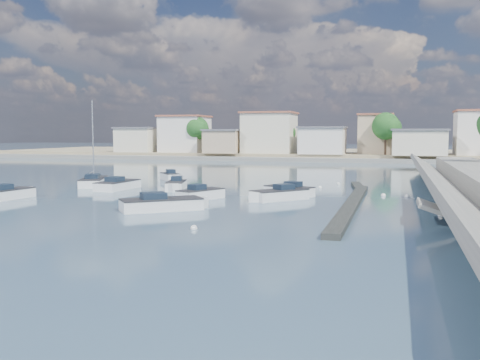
# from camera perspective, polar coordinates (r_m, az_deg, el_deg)

# --- Properties ---
(ground) EXTENTS (400.00, 400.00, 0.00)m
(ground) POSITION_cam_1_polar(r_m,az_deg,el_deg) (70.75, 8.11, 0.56)
(ground) COLOR #304D60
(ground) RESTS_ON ground
(breakwater) EXTENTS (2.00, 31.02, 0.35)m
(breakwater) POSITION_cam_1_polar(r_m,az_deg,el_deg) (42.94, 11.98, -2.12)
(breakwater) COLOR black
(breakwater) RESTS_ON ground
(far_shore_land) EXTENTS (160.00, 40.00, 1.40)m
(far_shore_land) POSITION_cam_1_polar(r_m,az_deg,el_deg) (122.33, 11.63, 2.69)
(far_shore_land) COLOR gray
(far_shore_land) RESTS_ON ground
(far_shore_quay) EXTENTS (160.00, 2.50, 0.80)m
(far_shore_quay) POSITION_cam_1_polar(r_m,az_deg,el_deg) (101.45, 10.64, 2.08)
(far_shore_quay) COLOR slate
(far_shore_quay) RESTS_ON ground
(far_town) EXTENTS (113.01, 12.80, 8.35)m
(far_town) POSITION_cam_1_polar(r_m,az_deg,el_deg) (106.74, 16.75, 4.53)
(far_town) COLOR beige
(far_town) RESTS_ON far_shore_land
(shore_trees) EXTENTS (74.56, 38.32, 7.92)m
(shore_trees) POSITION_cam_1_polar(r_m,az_deg,el_deg) (97.95, 15.41, 5.29)
(shore_trees) COLOR #38281E
(shore_trees) RESTS_ON ground
(motorboat_a) EXTENTS (2.35, 5.25, 1.48)m
(motorboat_a) POSITION_cam_1_polar(r_m,az_deg,el_deg) (48.22, -23.38, -1.40)
(motorboat_a) COLOR white
(motorboat_a) RESTS_ON ground
(motorboat_b) EXTENTS (3.28, 4.59, 1.48)m
(motorboat_b) POSITION_cam_1_polar(r_m,az_deg,el_deg) (44.20, -4.01, -1.55)
(motorboat_b) COLOR white
(motorboat_b) RESTS_ON ground
(motorboat_c) EXTENTS (4.80, 3.33, 1.48)m
(motorboat_c) POSITION_cam_1_polar(r_m,az_deg,el_deg) (46.79, 5.02, -1.19)
(motorboat_c) COLOR white
(motorboat_c) RESTS_ON ground
(motorboat_d) EXTENTS (4.61, 4.87, 1.48)m
(motorboat_d) POSITION_cam_1_polar(r_m,az_deg,el_deg) (43.50, 3.93, -1.66)
(motorboat_d) COLOR white
(motorboat_d) RESTS_ON ground
(motorboat_e) EXTENTS (2.36, 6.03, 1.48)m
(motorboat_e) POSITION_cam_1_polar(r_m,az_deg,el_deg) (53.20, -12.73, -0.55)
(motorboat_e) COLOR white
(motorboat_e) RESTS_ON ground
(motorboat_f) EXTENTS (3.37, 3.62, 1.48)m
(motorboat_f) POSITION_cam_1_polar(r_m,az_deg,el_deg) (62.51, -7.54, 0.34)
(motorboat_f) COLOR white
(motorboat_f) RESTS_ON ground
(motorboat_g) EXTENTS (2.64, 4.68, 1.48)m
(motorboat_g) POSITION_cam_1_polar(r_m,az_deg,el_deg) (51.61, -6.85, -0.63)
(motorboat_g) COLOR white
(motorboat_g) RESTS_ON ground
(motorboat_h) EXTENTS (5.80, 5.25, 1.48)m
(motorboat_h) POSITION_cam_1_polar(r_m,az_deg,el_deg) (38.21, -7.93, -2.62)
(motorboat_h) COLOR white
(motorboat_h) RESTS_ON ground
(sailboat) EXTENTS (4.38, 6.85, 9.00)m
(sailboat) POSITION_cam_1_polar(r_m,az_deg,el_deg) (57.57, -15.27, -0.16)
(sailboat) COLOR white
(sailboat) RESTS_ON ground
(mooring_buoys) EXTENTS (14.20, 29.25, 0.40)m
(mooring_buoys) POSITION_cam_1_polar(r_m,az_deg,el_deg) (45.31, 11.80, -1.90)
(mooring_buoys) COLOR white
(mooring_buoys) RESTS_ON ground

